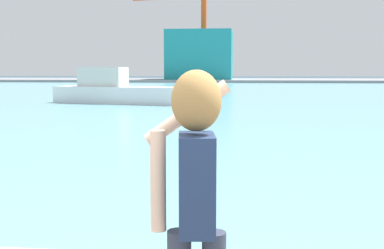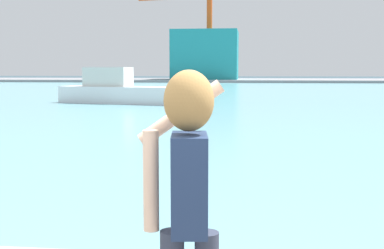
# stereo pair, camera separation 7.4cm
# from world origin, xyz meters

# --- Properties ---
(ground_plane) EXTENTS (220.00, 220.00, 0.00)m
(ground_plane) POSITION_xyz_m (0.00, 50.00, 0.00)
(ground_plane) COLOR #334751
(harbor_water) EXTENTS (140.00, 100.00, 0.02)m
(harbor_water) POSITION_xyz_m (0.00, 52.00, 0.01)
(harbor_water) COLOR #6BA8B2
(harbor_water) RESTS_ON ground_plane
(far_shore_dock) EXTENTS (140.00, 20.00, 0.45)m
(far_shore_dock) POSITION_xyz_m (0.00, 92.00, 0.22)
(far_shore_dock) COLOR gray
(far_shore_dock) RESTS_ON ground_plane
(person_photographer) EXTENTS (0.53, 0.55, 1.74)m
(person_photographer) POSITION_xyz_m (-0.07, 0.22, 1.67)
(person_photographer) COLOR #2D3342
(person_photographer) RESTS_ON quay_promenade
(boat_moored) EXTENTS (9.19, 3.97, 2.44)m
(boat_moored) POSITION_xyz_m (-8.56, 30.56, 0.87)
(boat_moored) COLOR white
(boat_moored) RESTS_ON harbor_water
(warehouse_left) EXTENTS (11.79, 10.80, 8.85)m
(warehouse_left) POSITION_xyz_m (-8.09, 90.20, 4.87)
(warehouse_left) COLOR teal
(warehouse_left) RESTS_ON far_shore_dock
(port_crane) EXTENTS (14.02, 3.11, 15.73)m
(port_crane) POSITION_xyz_m (-9.33, 89.38, 10.42)
(port_crane) COLOR #D84C19
(port_crane) RESTS_ON far_shore_dock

